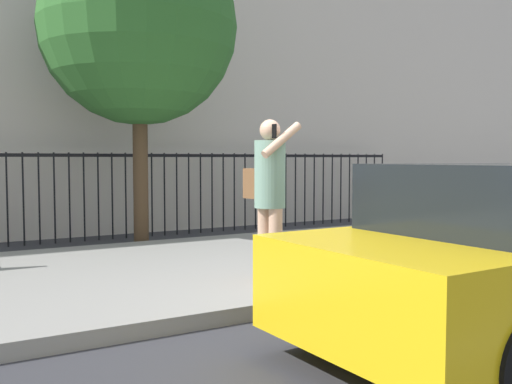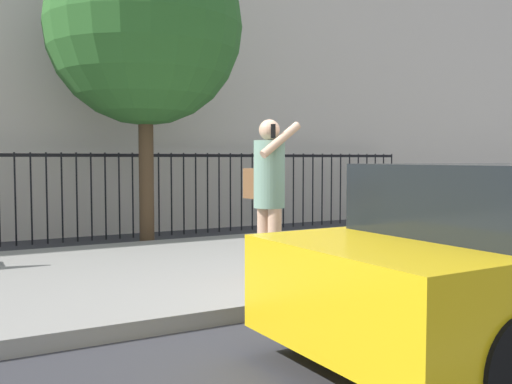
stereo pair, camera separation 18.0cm
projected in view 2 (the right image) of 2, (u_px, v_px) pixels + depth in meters
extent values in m
plane|color=#333338|center=(342.00, 307.00, 5.71)|extent=(60.00, 60.00, 0.00)
cube|color=gray|center=(242.00, 264.00, 7.63)|extent=(28.00, 4.40, 0.15)
cube|color=beige|center=(114.00, 22.00, 12.87)|extent=(28.00, 4.00, 9.18)
cube|color=black|center=(152.00, 155.00, 10.77)|extent=(12.00, 0.04, 0.06)
cylinder|color=black|center=(15.00, 199.00, 9.65)|extent=(0.03, 0.03, 1.60)
cylinder|color=black|center=(31.00, 199.00, 9.77)|extent=(0.03, 0.03, 1.60)
cylinder|color=black|center=(47.00, 198.00, 9.89)|extent=(0.03, 0.03, 1.60)
cylinder|color=black|center=(62.00, 198.00, 10.02)|extent=(0.03, 0.03, 1.60)
cylinder|color=black|center=(77.00, 197.00, 10.14)|extent=(0.03, 0.03, 1.60)
cylinder|color=black|center=(91.00, 197.00, 10.26)|extent=(0.03, 0.03, 1.60)
cylinder|color=black|center=(106.00, 196.00, 10.39)|extent=(0.03, 0.03, 1.60)
cylinder|color=black|center=(119.00, 196.00, 10.51)|extent=(0.03, 0.03, 1.60)
cylinder|color=black|center=(133.00, 195.00, 10.63)|extent=(0.03, 0.03, 1.60)
cylinder|color=black|center=(146.00, 195.00, 10.76)|extent=(0.03, 0.03, 1.60)
cylinder|color=black|center=(159.00, 195.00, 10.88)|extent=(0.03, 0.03, 1.60)
cylinder|color=black|center=(171.00, 194.00, 11.00)|extent=(0.03, 0.03, 1.60)
cylinder|color=black|center=(184.00, 194.00, 11.12)|extent=(0.03, 0.03, 1.60)
cylinder|color=black|center=(196.00, 193.00, 11.25)|extent=(0.03, 0.03, 1.60)
cylinder|color=black|center=(208.00, 193.00, 11.37)|extent=(0.03, 0.03, 1.60)
cylinder|color=black|center=(219.00, 193.00, 11.49)|extent=(0.03, 0.03, 1.60)
cylinder|color=black|center=(230.00, 192.00, 11.62)|extent=(0.03, 0.03, 1.60)
cylinder|color=black|center=(241.00, 192.00, 11.74)|extent=(0.03, 0.03, 1.60)
cylinder|color=black|center=(252.00, 192.00, 11.86)|extent=(0.03, 0.03, 1.60)
cylinder|color=black|center=(263.00, 191.00, 11.99)|extent=(0.03, 0.03, 1.60)
cylinder|color=black|center=(273.00, 191.00, 12.11)|extent=(0.03, 0.03, 1.60)
cylinder|color=black|center=(283.00, 191.00, 12.23)|extent=(0.03, 0.03, 1.60)
cylinder|color=black|center=(293.00, 190.00, 12.36)|extent=(0.03, 0.03, 1.60)
cylinder|color=black|center=(303.00, 190.00, 12.48)|extent=(0.03, 0.03, 1.60)
cylinder|color=black|center=(313.00, 190.00, 12.60)|extent=(0.03, 0.03, 1.60)
cylinder|color=black|center=(322.00, 189.00, 12.72)|extent=(0.03, 0.03, 1.60)
cylinder|color=black|center=(331.00, 189.00, 12.85)|extent=(0.03, 0.03, 1.60)
cylinder|color=black|center=(340.00, 189.00, 12.97)|extent=(0.03, 0.03, 1.60)
cylinder|color=black|center=(349.00, 188.00, 13.09)|extent=(0.03, 0.03, 1.60)
cylinder|color=black|center=(358.00, 188.00, 13.22)|extent=(0.03, 0.03, 1.60)
cylinder|color=black|center=(367.00, 188.00, 13.34)|extent=(0.03, 0.03, 1.60)
cylinder|color=black|center=(375.00, 188.00, 13.46)|extent=(0.03, 0.03, 1.60)
cylinder|color=black|center=(383.00, 187.00, 13.59)|extent=(0.03, 0.03, 1.60)
cylinder|color=black|center=(391.00, 187.00, 13.71)|extent=(0.03, 0.03, 1.60)
cube|color=black|center=(511.00, 199.00, 4.45)|extent=(2.04, 1.65, 0.55)
cylinder|color=black|center=(330.00, 302.00, 4.63)|extent=(0.65, 0.24, 0.64)
cylinder|color=black|center=(508.00, 365.00, 3.22)|extent=(0.65, 0.24, 0.64)
cylinder|color=tan|center=(275.00, 245.00, 6.14)|extent=(0.15, 0.15, 0.80)
cylinder|color=tan|center=(264.00, 243.00, 6.30)|extent=(0.15, 0.15, 0.80)
cylinder|color=gray|center=(269.00, 174.00, 6.17)|extent=(0.37, 0.37, 0.73)
sphere|color=tan|center=(269.00, 130.00, 6.14)|extent=(0.23, 0.23, 0.23)
cylinder|color=tan|center=(281.00, 140.00, 5.99)|extent=(0.52, 0.14, 0.39)
cylinder|color=tan|center=(259.00, 176.00, 6.34)|extent=(0.09, 0.09, 0.56)
cube|color=black|center=(273.00, 131.00, 5.99)|extent=(0.02, 0.07, 0.15)
cube|color=brown|center=(256.00, 183.00, 6.39)|extent=(0.19, 0.30, 0.34)
cylinder|color=#4C3823|center=(146.00, 165.00, 9.52)|extent=(0.25, 0.25, 2.77)
sphere|color=#2D6628|center=(145.00, 27.00, 9.38)|extent=(3.24, 3.24, 3.24)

